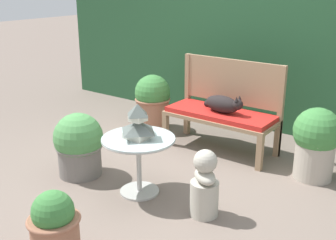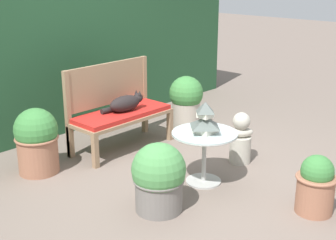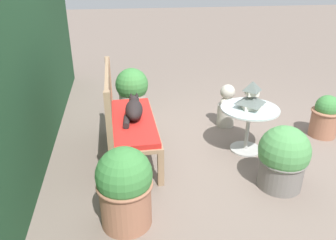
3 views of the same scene
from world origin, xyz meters
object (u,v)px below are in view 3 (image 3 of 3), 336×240
cat (134,109)px  patio_table (249,117)px  pagoda_birdhouse (251,97)px  garden_bust (226,107)px  potted_plant_bench_right (283,158)px  potted_plant_hedge_corner (132,92)px  potted_plant_patio_mid (125,187)px  garden_bench (133,125)px  potted_plant_path_edge (325,116)px

cat → patio_table: 1.30m
cat → pagoda_birdhouse: (-0.12, -1.29, 0.11)m
cat → patio_table: bearing=-90.6°
garden_bust → cat: bearing=154.0°
patio_table → garden_bust: 0.69m
potted_plant_bench_right → cat: bearing=58.1°
potted_plant_bench_right → potted_plant_hedge_corner: 2.29m
potted_plant_hedge_corner → potted_plant_patio_mid: bearing=174.7°
patio_table → pagoda_birdhouse: bearing=-97.1°
garden_bench → pagoda_birdhouse: (-0.08, -1.31, 0.27)m
pagoda_birdhouse → potted_plant_hedge_corner: (1.17, 1.24, -0.29)m
garden_bench → potted_plant_hedge_corner: size_ratio=1.76×
patio_table → pagoda_birdhouse: (-0.00, -0.00, 0.25)m
garden_bench → garden_bust: bearing=-65.0°
cat → potted_plant_hedge_corner: (1.05, -0.04, -0.18)m
garden_bust → potted_plant_patio_mid: potted_plant_patio_mid is taller
pagoda_birdhouse → patio_table: bearing=82.9°
potted_plant_bench_right → potted_plant_path_edge: potted_plant_bench_right is taller
cat → garden_bust: 1.41m
patio_table → garden_bust: (0.68, 0.02, -0.15)m
pagoda_birdhouse → potted_plant_bench_right: bearing=-175.0°
patio_table → potted_plant_patio_mid: size_ratio=0.93×
potted_plant_hedge_corner → potted_plant_bench_right: bearing=-145.3°
garden_bust → potted_plant_path_edge: 1.23m
garden_bench → potted_plant_path_edge: size_ratio=2.31×
potted_plant_patio_mid → potted_plant_path_edge: bearing=-65.1°
potted_plant_path_edge → potted_plant_hedge_corner: (0.98, 2.34, 0.12)m
garden_bench → potted_plant_patio_mid: potted_plant_patio_mid is taller
cat → potted_plant_patio_mid: potted_plant_patio_mid is taller
garden_bust → garden_bench: bearing=155.1°
patio_table → potted_plant_path_edge: potted_plant_path_edge is taller
patio_table → potted_plant_hedge_corner: potted_plant_hedge_corner is taller
cat → garden_bench: bearing=158.1°
patio_table → garden_bench: bearing=86.5°
garden_bust → potted_plant_bench_right: bearing=-136.3°
cat → potted_plant_hedge_corner: 1.06m
cat → potted_plant_patio_mid: size_ratio=0.75×
pagoda_birdhouse → garden_bust: pagoda_birdhouse is taller
garden_bench → patio_table: patio_table is taller
cat → potted_plant_patio_mid: 1.14m
garden_bench → potted_plant_patio_mid: 1.08m
garden_bust → potted_plant_path_edge: (-0.49, -1.12, -0.00)m
patio_table → potted_plant_path_edge: (0.19, -1.10, -0.16)m
pagoda_birdhouse → garden_bench: bearing=86.5°
garden_bust → potted_plant_patio_mid: size_ratio=0.82×
patio_table → potted_plant_hedge_corner: (1.17, 1.24, -0.04)m
pagoda_birdhouse → garden_bust: (0.68, 0.02, -0.40)m
cat → pagoda_birdhouse: size_ratio=1.69×
potted_plant_bench_right → garden_bust: bearing=3.6°
potted_plant_path_edge → potted_plant_patio_mid: 2.80m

